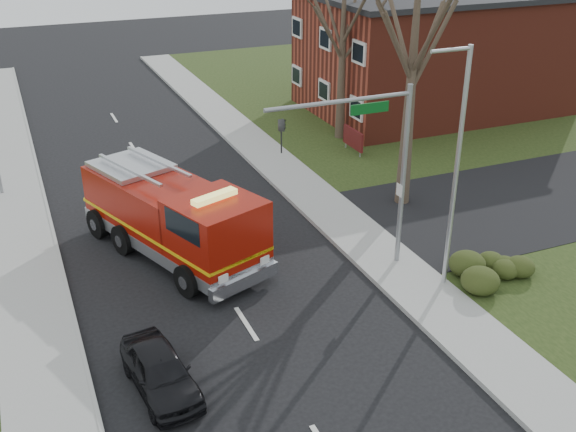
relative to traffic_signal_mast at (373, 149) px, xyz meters
name	(u,v)px	position (x,y,z in m)	size (l,w,h in m)	color
ground	(246,324)	(-5.21, -1.50, -4.71)	(120.00, 120.00, 0.00)	black
sidewalk_right	(411,283)	(0.99, -1.50, -4.63)	(2.40, 80.00, 0.15)	gray
sidewalk_left	(44,370)	(-11.41, -1.50, -4.63)	(2.40, 80.00, 0.15)	gray
brick_building	(435,52)	(13.79, 16.50, -1.05)	(15.40, 10.40, 7.25)	maroon
health_center_sign	(353,139)	(5.29, 11.00, -3.83)	(0.12, 2.00, 1.40)	#541315
hedge_corner	(496,268)	(3.79, -2.50, -4.13)	(2.80, 2.00, 0.90)	#293613
bare_tree_near	(415,35)	(4.29, 4.50, 2.71)	(6.00, 6.00, 12.00)	#372921
bare_tree_far	(344,21)	(5.79, 13.50, 1.78)	(5.25, 5.25, 10.50)	#372921
traffic_signal_mast	(373,149)	(0.00, 0.00, 0.00)	(5.29, 0.18, 6.80)	gray
streetlight_pole	(456,165)	(1.93, -2.00, -0.16)	(1.48, 0.16, 8.40)	#B7BABF
fire_engine	(174,219)	(-6.10, 3.90, -3.19)	(5.56, 8.79, 3.36)	maroon
parked_car_maroon	(160,371)	(-8.44, -3.55, -4.09)	(1.46, 3.64, 1.24)	black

